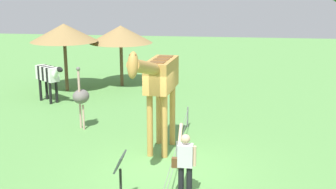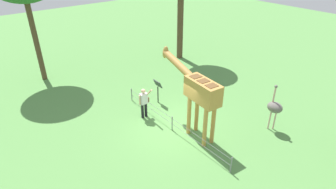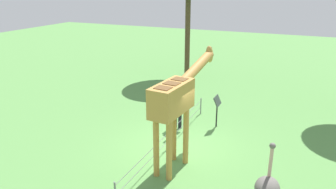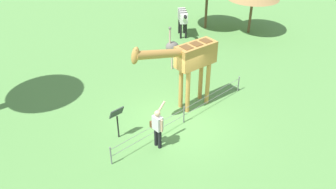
% 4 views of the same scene
% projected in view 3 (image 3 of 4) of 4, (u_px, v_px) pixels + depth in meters
% --- Properties ---
extents(ground_plane, '(60.00, 60.00, 0.00)m').
position_uv_depth(ground_plane, '(175.00, 149.00, 11.50)').
color(ground_plane, '#568E47').
extents(giraffe, '(3.89, 0.86, 3.52)m').
position_uv_depth(giraffe, '(177.00, 99.00, 9.85)').
color(giraffe, '#BC8942').
rests_on(giraffe, ground_plane).
extents(visitor, '(0.63, 0.58, 1.71)m').
position_uv_depth(visitor, '(178.00, 107.00, 12.92)').
color(visitor, black).
rests_on(visitor, ground_plane).
extents(ostrich, '(0.70, 0.56, 2.25)m').
position_uv_depth(ostrich, '(267.00, 188.00, 7.37)').
color(ostrich, '#CC9E93').
rests_on(ostrich, ground_plane).
extents(info_sign, '(0.56, 0.21, 1.32)m').
position_uv_depth(info_sign, '(217.00, 105.00, 13.01)').
color(info_sign, black).
rests_on(info_sign, ground_plane).
extents(wire_fence, '(7.05, 0.05, 0.75)m').
position_uv_depth(wire_fence, '(169.00, 138.00, 11.46)').
color(wire_fence, slate).
rests_on(wire_fence, ground_plane).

